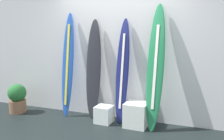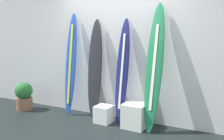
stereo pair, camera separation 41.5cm
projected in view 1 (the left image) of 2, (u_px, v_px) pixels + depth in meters
The scene contains 8 objects.
wall_back at pixel (120, 45), 4.41m from camera, with size 7.20×0.20×2.80m, color silver.
surfboard_cobalt at pixel (68, 65), 4.54m from camera, with size 0.25×0.34×2.03m.
surfboard_charcoal at pixel (94, 69), 4.39m from camera, with size 0.31×0.27×1.89m.
surfboard_navy at pixel (122, 71), 4.15m from camera, with size 0.26×0.35×1.89m.
surfboard_emerald at pixel (155, 68), 3.84m from camera, with size 0.31×0.48×2.12m.
display_block_left at pixel (136, 115), 4.03m from camera, with size 0.40×0.40×0.42m.
display_block_center at pixel (104, 114), 4.22m from camera, with size 0.30×0.30×0.31m.
potted_plant at pixel (17, 98), 4.78m from camera, with size 0.37×0.37×0.60m.
Camera 1 is at (1.46, -2.89, 1.53)m, focal length 37.09 mm.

